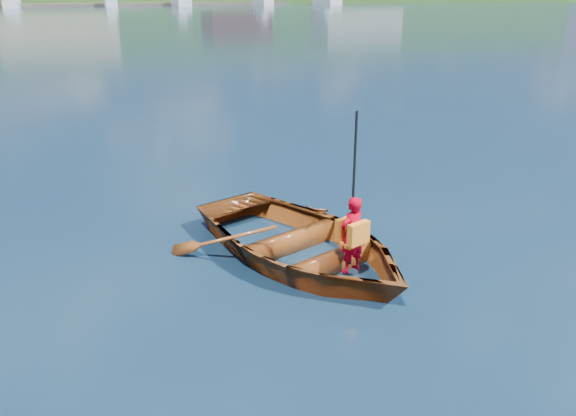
{
  "coord_description": "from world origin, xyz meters",
  "views": [
    {
      "loc": [
        -1.9,
        -7.76,
        3.68
      ],
      "look_at": [
        0.66,
        -0.82,
        0.81
      ],
      "focal_mm": 35.0,
      "sensor_mm": 36.0,
      "label": 1
    }
  ],
  "objects_px": {
    "child_paddler": "(352,234)",
    "marina_yachts": "(31,1)",
    "rowboat": "(299,242)",
    "dock": "(70,5)"
  },
  "relations": [
    {
      "from": "child_paddler",
      "to": "marina_yachts",
      "type": "bearing_deg",
      "value": 94.45
    },
    {
      "from": "rowboat",
      "to": "dock",
      "type": "height_order",
      "value": "dock"
    },
    {
      "from": "rowboat",
      "to": "child_paddler",
      "type": "xyz_separation_m",
      "value": [
        0.44,
        -0.8,
        0.39
      ]
    },
    {
      "from": "marina_yachts",
      "to": "child_paddler",
      "type": "bearing_deg",
      "value": -85.55
    },
    {
      "from": "child_paddler",
      "to": "dock",
      "type": "distance_m",
      "value": 149.65
    },
    {
      "from": "child_paddler",
      "to": "marina_yachts",
      "type": "relative_size",
      "value": 0.02
    },
    {
      "from": "rowboat",
      "to": "dock",
      "type": "bearing_deg",
      "value": 90.95
    },
    {
      "from": "rowboat",
      "to": "child_paddler",
      "type": "bearing_deg",
      "value": -61.14
    },
    {
      "from": "child_paddler",
      "to": "marina_yachts",
      "type": "xyz_separation_m",
      "value": [
        -11.27,
        144.94,
        0.73
      ]
    },
    {
      "from": "child_paddler",
      "to": "dock",
      "type": "xyz_separation_m",
      "value": [
        -2.91,
        149.62,
        -0.25
      ]
    }
  ]
}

